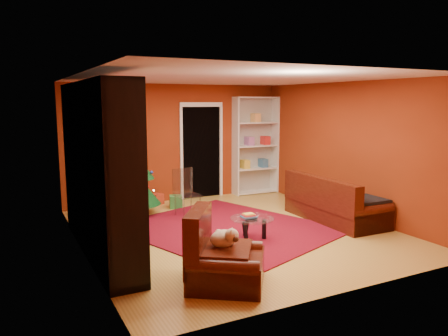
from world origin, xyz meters
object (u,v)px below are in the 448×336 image
gift_box_teal (111,209)px  gift_box_green (176,202)px  gift_box_red (157,199)px  coffee_table (252,228)px  sofa (336,198)px  armchair (227,255)px  dog (223,239)px  christmas_tree (134,172)px  acrylic_chair (188,195)px  rug (227,229)px  white_bookshelf (255,146)px  media_unit (98,169)px

gift_box_teal → gift_box_green: size_ratio=1.07×
gift_box_red → coffee_table: coffee_table is taller
sofa → coffee_table: sofa is taller
armchair → coffee_table: armchair is taller
armchair → dog: size_ratio=2.42×
christmas_tree → armchair: christmas_tree is taller
gift_box_green → acrylic_chair: bearing=-93.6°
rug → white_bookshelf: (2.01, 2.41, 1.15)m
gift_box_red → dog: dog is taller
gift_box_teal → acrylic_chair: size_ratio=0.33×
rug → dog: (-1.09, -2.00, 0.55)m
gift_box_teal → dog: size_ratio=0.70×
gift_box_green → gift_box_teal: bearing=-178.9°
gift_box_teal → armchair: (0.53, -3.92, 0.24)m
gift_box_red → christmas_tree: bearing=-133.9°
gift_box_red → white_bookshelf: white_bookshelf is taller
gift_box_green → coffee_table: (0.34, -2.58, 0.06)m
media_unit → dog: media_unit is taller
gift_box_red → acrylic_chair: acrylic_chair is taller
media_unit → acrylic_chair: (1.91, 1.28, -0.83)m
gift_box_green → dog: dog is taller
gift_box_teal → dog: bearing=-82.3°
gift_box_teal → sofa: (3.69, -2.25, 0.29)m
rug → acrylic_chair: acrylic_chair is taller
media_unit → coffee_table: size_ratio=4.56×
christmas_tree → sofa: (3.25, -2.08, -0.43)m
gift_box_green → acrylic_chair: (-0.05, -0.78, 0.29)m
gift_box_red → acrylic_chair: size_ratio=0.27×
rug → acrylic_chair: 1.21m
christmas_tree → gift_box_teal: christmas_tree is taller
christmas_tree → gift_box_red: size_ratio=7.75×
media_unit → gift_box_teal: 2.39m
christmas_tree → gift_box_teal: 0.86m
gift_box_teal → gift_box_green: gift_box_teal is taller
gift_box_green → white_bookshelf: white_bookshelf is taller
media_unit → gift_box_red: media_unit is taller
acrylic_chair → white_bookshelf: bearing=23.1°
media_unit → christmas_tree: media_unit is taller
white_bookshelf → sofa: bearing=-86.4°
rug → gift_box_green: gift_box_green is taller
armchair → acrylic_chair: (0.78, 3.17, 0.04)m
coffee_table → armchair: bearing=-130.4°
white_bookshelf → sofa: size_ratio=1.18×
gift_box_green → gift_box_red: bearing=117.4°
media_unit → acrylic_chair: 2.45m
rug → sofa: size_ratio=1.68×
white_bookshelf → acrylic_chair: white_bookshelf is taller
gift_box_teal → acrylic_chair: 1.54m
christmas_tree → dog: size_ratio=4.44×
gift_box_green → white_bookshelf: 2.54m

